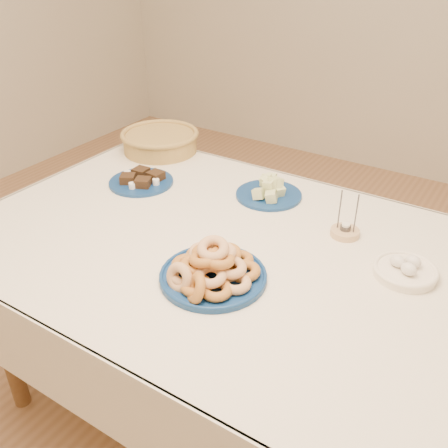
{
  "coord_description": "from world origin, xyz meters",
  "views": [
    {
      "loc": [
        0.66,
        -1.08,
        1.58
      ],
      "look_at": [
        0.0,
        -0.05,
        0.85
      ],
      "focal_mm": 40.0,
      "sensor_mm": 36.0,
      "label": 1
    }
  ],
  "objects": [
    {
      "name": "egg_bowl",
      "position": [
        0.48,
        0.13,
        0.77
      ],
      "size": [
        0.22,
        0.22,
        0.06
      ],
      "rotation": [
        0.0,
        0.0,
        -0.33
      ],
      "color": "white",
      "rests_on": "dining_table"
    },
    {
      "name": "brownie_plate",
      "position": [
        -0.51,
        0.17,
        0.76
      ],
      "size": [
        0.29,
        0.29,
        0.04
      ],
      "rotation": [
        0.0,
        0.0,
        0.23
      ],
      "color": "navy",
      "rests_on": "dining_table"
    },
    {
      "name": "donut_platter",
      "position": [
        0.04,
        -0.18,
        0.79
      ],
      "size": [
        0.38,
        0.38,
        0.13
      ],
      "rotation": [
        0.0,
        0.0,
        -0.33
      ],
      "color": "navy",
      "rests_on": "dining_table"
    },
    {
      "name": "wicker_basket",
      "position": [
        -0.66,
        0.47,
        0.8
      ],
      "size": [
        0.36,
        0.36,
        0.09
      ],
      "rotation": [
        0.0,
        0.0,
        -0.09
      ],
      "color": "olive",
      "rests_on": "dining_table"
    },
    {
      "name": "melon_plate",
      "position": [
        -0.06,
        0.34,
        0.78
      ],
      "size": [
        0.3,
        0.3,
        0.08
      ],
      "rotation": [
        0.0,
        0.0,
        0.35
      ],
      "color": "navy",
      "rests_on": "dining_table"
    },
    {
      "name": "dining_table",
      "position": [
        0.0,
        0.0,
        0.64
      ],
      "size": [
        1.71,
        1.11,
        0.75
      ],
      "color": "brown",
      "rests_on": "ground"
    },
    {
      "name": "ground",
      "position": [
        0.0,
        0.0,
        0.0
      ],
      "size": [
        5.0,
        5.0,
        0.0
      ],
      "primitive_type": "plane",
      "color": "#966947",
      "rests_on": "ground"
    },
    {
      "name": "candle_holder",
      "position": [
        0.26,
        0.24,
        0.76
      ],
      "size": [
        0.09,
        0.09,
        0.15
      ],
      "rotation": [
        0.0,
        0.0,
        0.01
      ],
      "color": "tan",
      "rests_on": "dining_table"
    }
  ]
}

